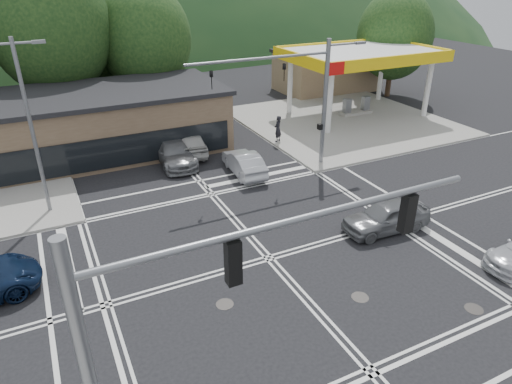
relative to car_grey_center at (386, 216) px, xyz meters
name	(u,v)px	position (x,y,z in m)	size (l,w,h in m)	color
ground	(269,258)	(-6.34, 0.36, -0.76)	(120.00, 120.00, 0.00)	black
sidewalk_ne	(343,121)	(8.66, 15.36, -0.69)	(16.00, 16.00, 0.15)	gray
gas_station_canopy	(361,57)	(10.65, 16.35, 4.28)	(12.32, 8.34, 5.75)	silver
convenience_store	(327,71)	(13.66, 25.36, 1.14)	(10.00, 6.00, 3.80)	#846B4F
commercial_row	(43,131)	(-14.34, 17.36, 1.24)	(24.00, 8.00, 4.00)	brown
hill_north	(64,30)	(-6.34, 90.36, -0.76)	(252.00, 126.00, 140.00)	#18361A
tree_n_b	(50,26)	(-12.34, 24.36, 7.03)	(9.00, 9.00, 12.98)	#382619
tree_n_c	(145,38)	(-5.34, 24.36, 5.73)	(7.60, 7.60, 10.87)	#382619
tree_n_e	(98,27)	(-8.34, 28.36, 6.38)	(8.40, 8.40, 11.98)	#382619
tree_ne	(395,36)	(17.66, 20.36, 5.08)	(7.20, 7.20, 9.99)	#382619
streetlight_nw	(31,121)	(-14.78, 9.36, 4.29)	(2.50, 0.25, 9.00)	slate
signal_mast_ne	(308,90)	(0.61, 8.56, 4.31)	(11.65, 0.30, 8.00)	slate
signal_mast_sw	(181,338)	(-12.73, -7.84, 4.36)	(9.14, 0.28, 8.00)	slate
car_grey_center	(386,216)	(0.00, 0.00, 0.00)	(1.80, 4.47, 1.52)	slate
car_queue_a	(244,163)	(-3.40, 9.36, -0.03)	(1.55, 4.43, 1.46)	#ACAEB4
car_queue_b	(189,141)	(-5.34, 14.36, 0.10)	(2.03, 5.06, 1.72)	#B4B4AF
car_northbound	(174,152)	(-6.84, 12.98, 0.01)	(2.16, 5.32, 1.54)	slate
pedestrian	(278,129)	(1.16, 13.26, 0.35)	(0.71, 0.46, 1.93)	black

